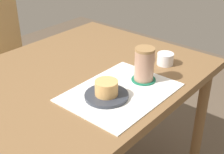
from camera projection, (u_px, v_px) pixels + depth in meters
name	position (u px, v px, depth m)	size (l,w,h in m)	color
dining_table	(71.00, 95.00, 1.26)	(1.12, 0.82, 0.72)	brown
wooden_chair	(9.00, 68.00, 1.86)	(0.45, 0.45, 0.86)	tan
placemat	(120.00, 92.00, 1.12)	(0.40, 0.30, 0.00)	white
pastry_plate	(107.00, 96.00, 1.09)	(0.15, 0.15, 0.01)	#333842
pastry	(106.00, 88.00, 1.07)	(0.08, 0.08, 0.05)	#E0A860
coffee_coaster	(143.00, 80.00, 1.20)	(0.09, 0.09, 0.01)	#196B4C
coffee_mug	(145.00, 64.00, 1.17)	(0.11, 0.08, 0.13)	tan
sugar_bowl	(165.00, 59.00, 1.32)	(0.07, 0.07, 0.05)	white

